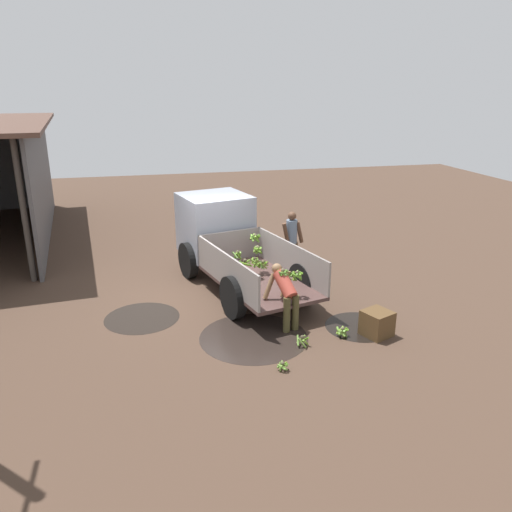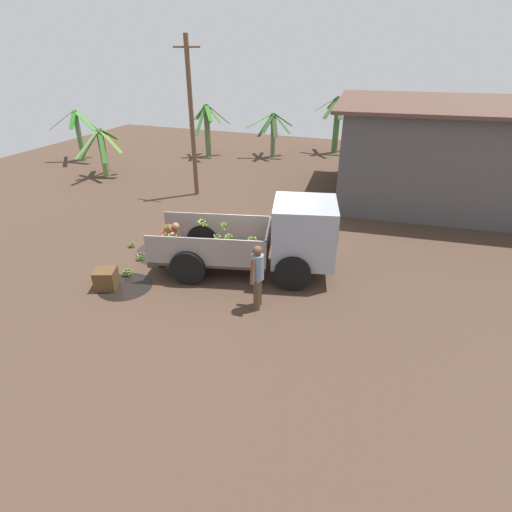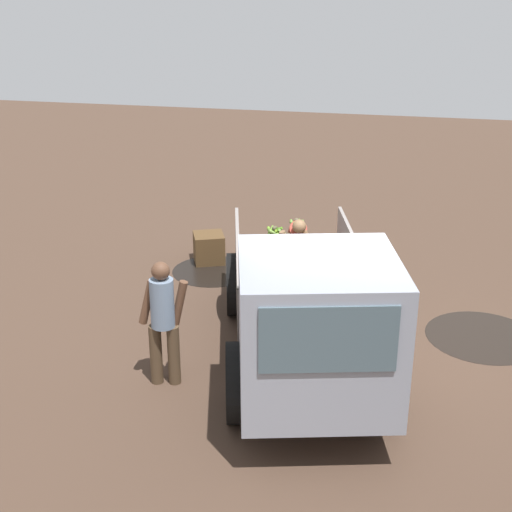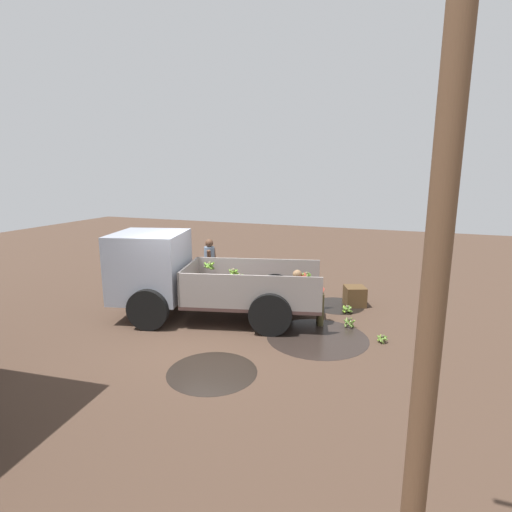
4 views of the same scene
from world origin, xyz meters
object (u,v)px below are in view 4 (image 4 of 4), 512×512
object	(u,v)px
banana_bunch_on_ground_0	(347,309)
banana_bunch_on_ground_1	(349,322)
cargo_truck	(171,273)
utility_pole	(440,234)
person_worker_loading	(311,292)
person_foreground_visitor	(210,265)
wooden_crate_0	(355,296)
banana_bunch_on_ground_2	(382,338)

from	to	relation	value
banana_bunch_on_ground_0	banana_bunch_on_ground_1	bearing A→B (deg)	101.31
cargo_truck	banana_bunch_on_ground_0	xyz separation A→B (m)	(-4.03, -1.73, -0.99)
utility_pole	person_worker_loading	bearing A→B (deg)	-69.67
cargo_truck	person_worker_loading	bearing A→B (deg)	178.10
person_foreground_visitor	banana_bunch_on_ground_0	bearing A→B (deg)	-11.14
utility_pole	wooden_crate_0	size ratio (longest dim) A/B	11.58
cargo_truck	banana_bunch_on_ground_1	bearing A→B (deg)	176.71
person_foreground_visitor	banana_bunch_on_ground_1	size ratio (longest dim) A/B	6.25
cargo_truck	utility_pole	distance (m)	7.76
utility_pole	banana_bunch_on_ground_1	bearing A→B (deg)	-77.91
cargo_truck	person_foreground_visitor	distance (m)	1.87
person_worker_loading	banana_bunch_on_ground_1	size ratio (longest dim) A/B	4.92
cargo_truck	wooden_crate_0	bearing A→B (deg)	-163.76
banana_bunch_on_ground_0	banana_bunch_on_ground_1	size ratio (longest dim) A/B	1.03
banana_bunch_on_ground_0	banana_bunch_on_ground_1	distance (m)	0.93
banana_bunch_on_ground_0	banana_bunch_on_ground_2	distance (m)	1.80
cargo_truck	person_foreground_visitor	world-z (taller)	cargo_truck
wooden_crate_0	banana_bunch_on_ground_1	bearing A→B (deg)	93.11
wooden_crate_0	person_foreground_visitor	bearing A→B (deg)	8.00
person_foreground_visitor	banana_bunch_on_ground_0	world-z (taller)	person_foreground_visitor
person_foreground_visitor	person_worker_loading	xyz separation A→B (m)	(-3.23, 1.13, -0.15)
utility_pole	banana_bunch_on_ground_0	xyz separation A→B (m)	(1.45, -6.84, -3.00)
person_worker_loading	banana_bunch_on_ground_2	bearing A→B (deg)	144.85
banana_bunch_on_ground_0	wooden_crate_0	world-z (taller)	wooden_crate_0
utility_pole	banana_bunch_on_ground_1	world-z (taller)	utility_pole
utility_pole	banana_bunch_on_ground_0	distance (m)	7.61
utility_pole	person_foreground_visitor	world-z (taller)	utility_pole
person_foreground_visitor	banana_bunch_on_ground_2	size ratio (longest dim) A/B	7.32
utility_pole	banana_bunch_on_ground_2	bearing A→B (deg)	-84.53
cargo_truck	wooden_crate_0	size ratio (longest dim) A/B	9.91
cargo_truck	banana_bunch_on_ground_2	size ratio (longest dim) A/B	23.05
banana_bunch_on_ground_1	banana_bunch_on_ground_2	bearing A→B (deg)	141.03
cargo_truck	banana_bunch_on_ground_2	world-z (taller)	cargo_truck
utility_pole	wooden_crate_0	world-z (taller)	utility_pole
banana_bunch_on_ground_2	banana_bunch_on_ground_1	bearing A→B (deg)	-38.97
person_worker_loading	wooden_crate_0	xyz separation A→B (m)	(-0.81, -1.70, -0.51)
person_worker_loading	wooden_crate_0	size ratio (longest dim) A/B	2.48
cargo_truck	wooden_crate_0	xyz separation A→B (m)	(-4.12, -2.43, -0.84)
banana_bunch_on_ground_0	cargo_truck	bearing A→B (deg)	23.20
cargo_truck	person_worker_loading	world-z (taller)	cargo_truck
banana_bunch_on_ground_0	banana_bunch_on_ground_2	world-z (taller)	banana_bunch_on_ground_0
person_worker_loading	banana_bunch_on_ground_2	xyz separation A→B (m)	(-1.66, 0.53, -0.67)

